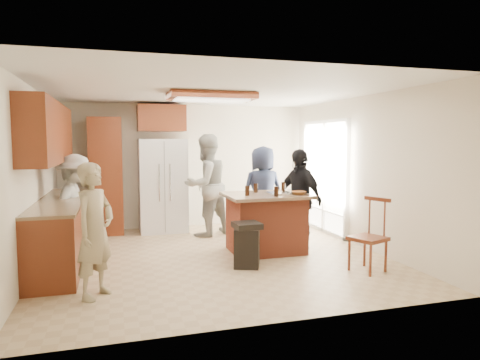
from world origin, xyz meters
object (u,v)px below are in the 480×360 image
object	(u,v)px
person_front_left	(95,230)
person_behind_left	(206,185)
spindle_chair	(369,238)
person_side_right	(299,199)
person_behind_right	(263,191)
person_counter	(76,206)
kitchen_island	(266,222)
trash_bin	(247,244)
refrigerator	(163,185)

from	to	relation	value
person_front_left	person_behind_left	size ratio (longest dim) A/B	0.81
spindle_chair	person_front_left	bearing A→B (deg)	179.72
person_side_right	person_behind_right	bearing A→B (deg)	176.13
person_side_right	person_counter	world-z (taller)	person_side_right
person_front_left	spindle_chair	world-z (taller)	person_front_left
kitchen_island	spindle_chair	size ratio (longest dim) A/B	1.29
trash_bin	person_behind_left	bearing A→B (deg)	93.36
person_front_left	spindle_chair	distance (m)	3.52
refrigerator	spindle_chair	xyz separation A→B (m)	(2.39, -3.40, -0.45)
person_behind_left	trash_bin	distance (m)	2.24
person_behind_left	person_counter	size ratio (longest dim) A/B	1.21
person_front_left	person_counter	size ratio (longest dim) A/B	0.97
person_front_left	trash_bin	size ratio (longest dim) A/B	2.42
person_front_left	refrigerator	bearing A→B (deg)	16.75
trash_bin	person_front_left	bearing A→B (deg)	-162.41
person_counter	trash_bin	xyz separation A→B (m)	(2.33, -1.27, -0.46)
spindle_chair	kitchen_island	bearing A→B (deg)	126.03
trash_bin	person_counter	bearing A→B (deg)	151.43
person_counter	spindle_chair	distance (m)	4.32
person_front_left	kitchen_island	distance (m)	2.87
person_behind_left	person_behind_right	size ratio (longest dim) A/B	1.13
person_counter	refrigerator	distance (m)	2.09
person_side_right	trash_bin	world-z (taller)	person_side_right
person_behind_right	person_front_left	bearing A→B (deg)	35.39
person_front_left	person_counter	xyz separation A→B (m)	(-0.35, 1.90, 0.02)
person_behind_left	person_side_right	world-z (taller)	person_behind_left
trash_bin	spindle_chair	world-z (taller)	spindle_chair
person_behind_left	kitchen_island	distance (m)	1.65
person_counter	kitchen_island	size ratio (longest dim) A/B	1.22
person_behind_right	kitchen_island	xyz separation A→B (m)	(-0.34, -1.12, -0.36)
person_counter	kitchen_island	world-z (taller)	person_counter
person_counter	refrigerator	world-z (taller)	refrigerator
refrigerator	person_behind_right	bearing A→B (deg)	-27.98
person_front_left	person_behind_right	bearing A→B (deg)	-14.23
person_behind_left	spindle_chair	world-z (taller)	person_behind_left
person_behind_right	spindle_chair	bearing A→B (deg)	99.42
person_behind_right	person_side_right	size ratio (longest dim) A/B	1.02
person_counter	person_side_right	bearing A→B (deg)	-83.06
refrigerator	person_front_left	bearing A→B (deg)	-108.30
person_behind_right	person_counter	xyz separation A→B (m)	(-3.21, -0.56, -0.05)
person_behind_right	spindle_chair	distance (m)	2.59
person_behind_left	kitchen_island	world-z (taller)	person_behind_left
person_counter	person_behind_right	bearing A→B (deg)	-65.36
person_side_right	person_counter	xyz separation A→B (m)	(-3.47, 0.47, -0.04)
refrigerator	trash_bin	distance (m)	2.94
person_behind_right	trash_bin	world-z (taller)	person_behind_right
trash_bin	person_side_right	bearing A→B (deg)	34.79
person_front_left	person_behind_right	world-z (taller)	person_behind_right
trash_bin	spindle_chair	xyz separation A→B (m)	(1.53, -0.64, 0.13)
kitchen_island	person_behind_left	bearing A→B (deg)	114.89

